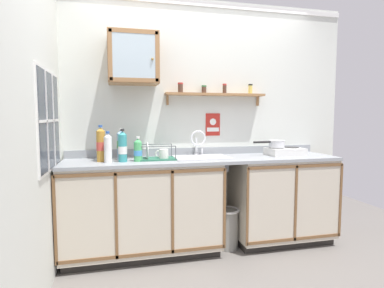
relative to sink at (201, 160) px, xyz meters
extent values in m
plane|color=slate|center=(0.03, -0.39, -0.90)|extent=(5.75, 5.75, 0.00)
cube|color=silver|center=(0.03, 0.27, 0.37)|extent=(3.35, 0.05, 2.55)
cube|color=white|center=(0.03, 0.24, 1.60)|extent=(3.35, 0.02, 0.05)
cube|color=silver|center=(-1.37, -0.68, 0.37)|extent=(0.05, 3.44, 2.55)
cube|color=black|center=(-0.59, -0.01, -0.86)|extent=(1.43, 0.50, 0.08)
cube|color=beige|center=(-0.59, -0.04, -0.41)|extent=(1.46, 0.56, 0.82)
cube|color=brown|center=(-0.59, -0.32, -0.04)|extent=(1.46, 0.01, 0.03)
cube|color=brown|center=(-0.59, -0.32, -0.77)|extent=(1.46, 0.01, 0.03)
cube|color=brown|center=(-1.32, -0.32, -0.41)|extent=(0.02, 0.01, 0.75)
cube|color=brown|center=(-0.83, -0.32, -0.41)|extent=(0.02, 0.01, 0.75)
cube|color=brown|center=(-0.35, -0.32, -0.41)|extent=(0.02, 0.01, 0.75)
cube|color=brown|center=(0.14, -0.32, -0.41)|extent=(0.02, 0.01, 0.75)
cube|color=black|center=(0.88, -0.01, -0.86)|extent=(1.00, 0.50, 0.08)
cube|color=beige|center=(0.88, -0.04, -0.41)|extent=(1.02, 0.56, 0.82)
cube|color=brown|center=(0.88, -0.32, -0.04)|extent=(1.02, 0.01, 0.03)
cube|color=brown|center=(0.88, -0.32, -0.77)|extent=(1.02, 0.01, 0.03)
cube|color=brown|center=(0.37, -0.32, -0.41)|extent=(0.02, 0.01, 0.75)
cube|color=brown|center=(0.88, -0.32, -0.41)|extent=(0.02, 0.01, 0.75)
cube|color=brown|center=(1.39, -0.32, -0.41)|extent=(0.02, 0.01, 0.75)
cube|color=gray|center=(0.03, -0.04, 0.01)|extent=(2.71, 0.59, 0.03)
cube|color=gray|center=(0.03, 0.23, 0.07)|extent=(2.71, 0.02, 0.08)
cube|color=silver|center=(0.00, -0.02, 0.03)|extent=(0.54, 0.38, 0.01)
cube|color=slate|center=(0.00, -0.02, -0.09)|extent=(0.46, 0.31, 0.01)
cube|color=slate|center=(0.00, 0.14, -0.04)|extent=(0.46, 0.01, 0.12)
cube|color=slate|center=(0.00, -0.18, -0.04)|extent=(0.46, 0.01, 0.12)
cylinder|color=#4C4C51|center=(0.00, -0.02, -0.09)|extent=(0.04, 0.04, 0.01)
cylinder|color=silver|center=(0.00, 0.19, 0.04)|extent=(0.05, 0.05, 0.02)
cylinder|color=silver|center=(0.00, 0.19, 0.13)|extent=(0.02, 0.02, 0.16)
torus|color=silver|center=(0.00, 0.12, 0.21)|extent=(0.16, 0.02, 0.16)
cylinder|color=silver|center=(0.06, 0.19, 0.07)|extent=(0.02, 0.02, 0.06)
cube|color=silver|center=(0.93, 0.00, 0.06)|extent=(0.38, 0.27, 0.08)
cylinder|color=#2D2D2D|center=(0.84, 0.02, 0.10)|extent=(0.15, 0.15, 0.01)
cylinder|color=#2D2D2D|center=(1.02, 0.02, 0.10)|extent=(0.15, 0.15, 0.01)
cylinder|color=black|center=(0.84, -0.12, 0.06)|extent=(0.03, 0.02, 0.03)
cylinder|color=black|center=(1.02, -0.12, 0.06)|extent=(0.03, 0.02, 0.03)
cylinder|color=silver|center=(0.84, 0.02, 0.14)|extent=(0.16, 0.16, 0.07)
torus|color=silver|center=(0.84, 0.02, 0.18)|extent=(0.17, 0.17, 0.01)
cylinder|color=black|center=(0.66, 0.00, 0.17)|extent=(0.20, 0.04, 0.02)
cylinder|color=#4CB266|center=(-0.63, -0.11, 0.11)|extent=(0.07, 0.07, 0.18)
cone|color=#4CB266|center=(-0.63, -0.11, 0.22)|extent=(0.07, 0.07, 0.03)
cylinder|color=white|center=(-0.63, -0.11, 0.25)|extent=(0.03, 0.03, 0.02)
cylinder|color=#3F8CCC|center=(-0.63, -0.11, 0.10)|extent=(0.08, 0.08, 0.05)
cylinder|color=teal|center=(-0.77, -0.11, 0.15)|extent=(0.08, 0.08, 0.25)
cone|color=teal|center=(-0.77, -0.11, 0.29)|extent=(0.07, 0.07, 0.03)
cylinder|color=#262626|center=(-0.77, -0.11, 0.32)|extent=(0.03, 0.03, 0.02)
cylinder|color=white|center=(-0.77, -0.11, 0.13)|extent=(0.08, 0.08, 0.07)
cylinder|color=#8CB7E0|center=(-0.78, 0.03, 0.15)|extent=(0.07, 0.07, 0.25)
cone|color=#8CB7E0|center=(-0.78, 0.03, 0.29)|extent=(0.07, 0.07, 0.03)
cylinder|color=white|center=(-0.78, 0.03, 0.32)|extent=(0.03, 0.03, 0.02)
cylinder|color=#4C9959|center=(-0.78, 0.03, 0.17)|extent=(0.07, 0.07, 0.07)
cylinder|color=gold|center=(-0.96, -0.05, 0.16)|extent=(0.08, 0.08, 0.28)
cone|color=gold|center=(-0.96, -0.05, 0.32)|extent=(0.08, 0.08, 0.04)
cylinder|color=#2D59B2|center=(-0.96, -0.05, 0.35)|extent=(0.04, 0.04, 0.02)
cylinder|color=#D84C3F|center=(-0.96, -0.05, 0.17)|extent=(0.08, 0.08, 0.08)
cylinder|color=silver|center=(-0.96, 0.06, 0.13)|extent=(0.06, 0.06, 0.21)
cone|color=silver|center=(-0.96, 0.06, 0.25)|extent=(0.06, 0.06, 0.03)
cylinder|color=red|center=(-0.96, 0.06, 0.27)|extent=(0.03, 0.03, 0.02)
cylinder|color=#D84C3F|center=(-0.96, 0.06, 0.11)|extent=(0.07, 0.07, 0.06)
cylinder|color=white|center=(-0.89, -0.12, 0.14)|extent=(0.07, 0.07, 0.23)
cone|color=white|center=(-0.89, -0.12, 0.27)|extent=(0.07, 0.07, 0.03)
cylinder|color=#2D59B2|center=(-0.89, -0.12, 0.30)|extent=(0.03, 0.03, 0.02)
cylinder|color=white|center=(-0.89, -0.12, 0.16)|extent=(0.07, 0.07, 0.06)
cube|color=#26664C|center=(-0.45, -0.02, 0.03)|extent=(0.36, 0.25, 0.01)
cylinder|color=#4C4F54|center=(-0.61, -0.13, 0.10)|extent=(0.01, 0.01, 0.12)
cylinder|color=#4C4F54|center=(-0.28, -0.13, 0.10)|extent=(0.01, 0.01, 0.12)
cylinder|color=#4C4F54|center=(-0.61, 0.10, 0.10)|extent=(0.01, 0.01, 0.12)
cylinder|color=#4C4F54|center=(-0.28, 0.10, 0.10)|extent=(0.01, 0.01, 0.12)
cylinder|color=#4C4F54|center=(-0.45, -0.13, 0.16)|extent=(0.33, 0.01, 0.01)
cylinder|color=#4C4F54|center=(-0.45, 0.10, 0.16)|extent=(0.33, 0.01, 0.01)
cylinder|color=white|center=(-0.53, -0.02, 0.11)|extent=(0.01, 0.16, 0.16)
cylinder|color=white|center=(-0.38, -0.04, 0.07)|extent=(0.09, 0.09, 0.10)
torus|color=white|center=(-0.43, -0.02, 0.08)|extent=(0.07, 0.04, 0.07)
cube|color=#996B42|center=(-0.65, 0.09, 0.99)|extent=(0.47, 0.30, 0.48)
cube|color=silver|center=(-0.65, -0.06, 0.99)|extent=(0.38, 0.01, 0.40)
cube|color=#996B42|center=(-0.86, -0.06, 0.99)|extent=(0.04, 0.01, 0.45)
cube|color=#996B42|center=(-0.44, -0.06, 0.99)|extent=(0.04, 0.01, 0.45)
cube|color=#996B42|center=(-0.65, -0.06, 1.20)|extent=(0.44, 0.01, 0.04)
cube|color=#996B42|center=(-0.65, -0.06, 0.77)|extent=(0.44, 0.01, 0.04)
sphere|color=olive|center=(-0.48, -0.07, 0.96)|extent=(0.02, 0.02, 0.02)
cube|color=#996B42|center=(0.21, 0.17, 0.67)|extent=(1.07, 0.14, 0.02)
cube|color=#996B42|center=(-0.30, 0.23, 0.60)|extent=(0.02, 0.03, 0.10)
cube|color=#996B42|center=(0.71, 0.23, 0.60)|extent=(0.02, 0.03, 0.10)
cylinder|color=#4C3326|center=(-0.18, 0.16, 0.72)|extent=(0.05, 0.05, 0.08)
cylinder|color=red|center=(-0.18, 0.16, 0.77)|extent=(0.05, 0.05, 0.02)
cylinder|color=#4C3326|center=(0.08, 0.19, 0.71)|extent=(0.05, 0.05, 0.07)
cylinder|color=#33723F|center=(0.08, 0.19, 0.75)|extent=(0.05, 0.05, 0.02)
cylinder|color=#4C3326|center=(0.30, 0.16, 0.72)|extent=(0.04, 0.04, 0.08)
cylinder|color=red|center=(0.30, 0.16, 0.77)|extent=(0.04, 0.04, 0.02)
cylinder|color=#E0C659|center=(0.59, 0.16, 0.72)|extent=(0.04, 0.04, 0.09)
cylinder|color=black|center=(0.59, 0.16, 0.77)|extent=(0.05, 0.05, 0.02)
cube|color=#B2261E|center=(0.20, 0.24, 0.35)|extent=(0.16, 0.01, 0.24)
cube|color=white|center=(0.20, 0.23, 0.30)|extent=(0.13, 0.00, 0.04)
cylinder|color=white|center=(0.20, 0.23, 0.38)|extent=(0.07, 0.00, 0.07)
cube|color=#262D38|center=(-1.33, -0.33, 0.40)|extent=(0.01, 0.73, 0.76)
cube|color=white|center=(-1.34, -0.33, 0.40)|extent=(0.02, 0.77, 0.80)
cube|color=white|center=(-1.32, -0.46, 0.40)|extent=(0.01, 0.02, 0.76)
cube|color=white|center=(-1.32, -0.20, 0.40)|extent=(0.01, 0.02, 0.76)
cube|color=white|center=(-1.32, -0.33, 0.40)|extent=(0.01, 0.73, 0.02)
cylinder|color=gray|center=(0.26, -0.07, -0.71)|extent=(0.23, 0.23, 0.39)
torus|color=white|center=(0.26, -0.07, -0.51)|extent=(0.26, 0.26, 0.02)
camera|label=1|loc=(-0.81, -3.01, 0.44)|focal=29.39mm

